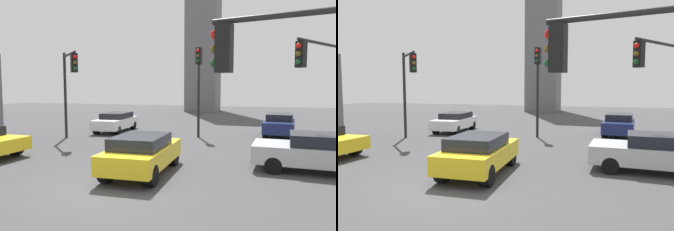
{
  "view_description": "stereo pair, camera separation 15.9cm",
  "coord_description": "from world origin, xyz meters",
  "views": [
    {
      "loc": [
        4.47,
        -8.35,
        2.94
      ],
      "look_at": [
        -0.02,
        4.96,
        1.75
      ],
      "focal_mm": 33.28,
      "sensor_mm": 36.0,
      "label": 1
    },
    {
      "loc": [
        4.62,
        -8.29,
        2.94
      ],
      "look_at": [
        -0.02,
        4.96,
        1.75
      ],
      "focal_mm": 33.28,
      "sensor_mm": 36.0,
      "label": 2
    }
  ],
  "objects": [
    {
      "name": "car_3",
      "position": [
        -5.87,
        10.95,
        0.7
      ],
      "size": [
        2.18,
        4.52,
        1.31
      ],
      "rotation": [
        0.0,
        0.0,
        -1.48
      ],
      "color": "silver",
      "rests_on": "ground_plane"
    },
    {
      "name": "car_5",
      "position": [
        0.21,
        1.49,
        0.74
      ],
      "size": [
        2.03,
        4.11,
        1.37
      ],
      "rotation": [
        0.0,
        0.0,
        1.63
      ],
      "color": "yellow",
      "rests_on": "ground_plane"
    },
    {
      "name": "skyline_tower",
      "position": [
        -4.46,
        32.79,
        13.18
      ],
      "size": [
        4.1,
        4.1,
        26.35
      ],
      "primitive_type": "cube",
      "color": "slate",
      "rests_on": "ground_plane"
    },
    {
      "name": "traffic_light_3",
      "position": [
        0.18,
        10.19,
        3.77
      ],
      "size": [
        0.36,
        0.48,
        5.43
      ],
      "rotation": [
        0.0,
        0.0,
        -1.71
      ],
      "color": "black",
      "rests_on": "ground_plane"
    },
    {
      "name": "traffic_light_2",
      "position": [
        6.52,
        6.29,
        3.68
      ],
      "size": [
        2.46,
        3.8,
        5.16
      ],
      "rotation": [
        0.0,
        0.0,
        -2.13
      ],
      "color": "black",
      "rests_on": "ground_plane"
    },
    {
      "name": "ground_plane",
      "position": [
        0.0,
        0.0,
        0.0
      ],
      "size": [
        91.92,
        91.92,
        0.0
      ],
      "primitive_type": "plane",
      "color": "#424244"
    },
    {
      "name": "car_4",
      "position": [
        6.25,
        3.7,
        0.73
      ],
      "size": [
        4.82,
        2.13,
        1.37
      ],
      "rotation": [
        0.0,
        0.0,
        3.1
      ],
      "color": "#ADB2B7",
      "rests_on": "ground_plane"
    },
    {
      "name": "traffic_light_0",
      "position": [
        5.24,
        -2.05,
        3.3
      ],
      "size": [
        4.08,
        0.81,
        4.55
      ],
      "rotation": [
        0.0,
        0.0,
        3.0
      ],
      "color": "black",
      "rests_on": "ground_plane"
    },
    {
      "name": "car_2",
      "position": [
        4.92,
        12.44,
        0.73
      ],
      "size": [
        2.03,
        4.25,
        1.39
      ],
      "rotation": [
        0.0,
        0.0,
        -1.64
      ],
      "color": "navy",
      "rests_on": "ground_plane"
    },
    {
      "name": "traffic_light_4",
      "position": [
        -6.41,
        6.56,
        3.62
      ],
      "size": [
        2.22,
        2.04,
        5.11
      ],
      "rotation": [
        0.0,
        0.0,
        -0.74
      ],
      "color": "black",
      "rests_on": "ground_plane"
    }
  ]
}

